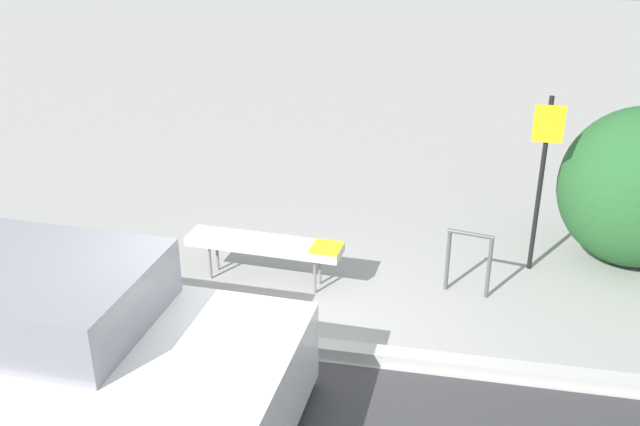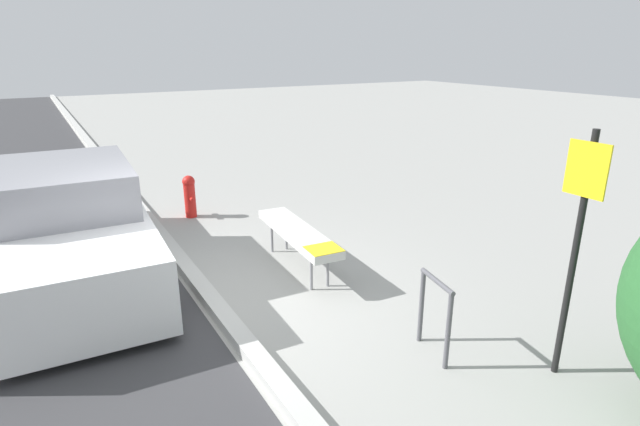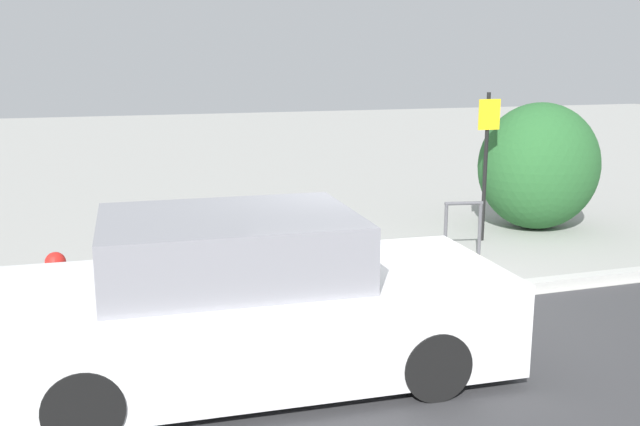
{
  "view_description": "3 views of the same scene",
  "coord_description": "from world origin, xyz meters",
  "px_view_note": "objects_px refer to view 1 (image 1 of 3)",
  "views": [
    {
      "loc": [
        1.71,
        -6.2,
        4.47
      ],
      "look_at": [
        0.17,
        1.49,
        0.96
      ],
      "focal_mm": 40.0,
      "sensor_mm": 36.0,
      "label": 1
    },
    {
      "loc": [
        5.12,
        -1.55,
        2.93
      ],
      "look_at": [
        -0.46,
        1.71,
        0.77
      ],
      "focal_mm": 28.0,
      "sensor_mm": 36.0,
      "label": 2
    },
    {
      "loc": [
        -3.0,
        -7.14,
        2.8
      ],
      "look_at": [
        -0.59,
        0.28,
        1.1
      ],
      "focal_mm": 40.0,
      "sensor_mm": 36.0,
      "label": 3
    }
  ],
  "objects_px": {
    "bench": "(265,245)",
    "fire_hydrant": "(23,254)",
    "parked_car_near": "(54,345)",
    "sign_post": "(542,169)",
    "bike_rack": "(469,256)"
  },
  "relations": [
    {
      "from": "parked_car_near",
      "to": "sign_post",
      "type": "bearing_deg",
      "value": 41.77
    },
    {
      "from": "sign_post",
      "to": "bike_rack",
      "type": "bearing_deg",
      "value": -135.22
    },
    {
      "from": "sign_post",
      "to": "bench",
      "type": "bearing_deg",
      "value": -163.05
    },
    {
      "from": "bench",
      "to": "bike_rack",
      "type": "relative_size",
      "value": 2.41
    },
    {
      "from": "bench",
      "to": "fire_hydrant",
      "type": "xyz_separation_m",
      "value": [
        -2.92,
        -0.64,
        -0.11
      ]
    },
    {
      "from": "fire_hydrant",
      "to": "bike_rack",
      "type": "bearing_deg",
      "value": 8.87
    },
    {
      "from": "sign_post",
      "to": "fire_hydrant",
      "type": "relative_size",
      "value": 3.01
    },
    {
      "from": "sign_post",
      "to": "parked_car_near",
      "type": "height_order",
      "value": "sign_post"
    },
    {
      "from": "bike_rack",
      "to": "bench",
      "type": "bearing_deg",
      "value": -175.36
    },
    {
      "from": "sign_post",
      "to": "fire_hydrant",
      "type": "xyz_separation_m",
      "value": [
        -6.21,
        -1.64,
        -0.98
      ]
    },
    {
      "from": "bike_rack",
      "to": "sign_post",
      "type": "height_order",
      "value": "sign_post"
    },
    {
      "from": "bench",
      "to": "bike_rack",
      "type": "xyz_separation_m",
      "value": [
        2.48,
        0.2,
        -0.01
      ]
    },
    {
      "from": "bike_rack",
      "to": "sign_post",
      "type": "xyz_separation_m",
      "value": [
        0.81,
        0.8,
        0.88
      ]
    },
    {
      "from": "sign_post",
      "to": "fire_hydrant",
      "type": "bearing_deg",
      "value": -165.18
    },
    {
      "from": "sign_post",
      "to": "fire_hydrant",
      "type": "distance_m",
      "value": 6.5
    }
  ]
}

